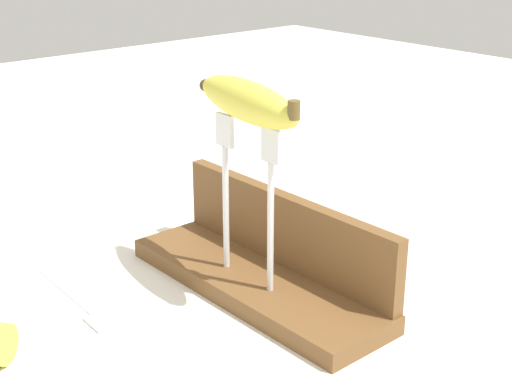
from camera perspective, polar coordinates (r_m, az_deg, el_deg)
name	(u,v)px	position (r m, az deg, el deg)	size (l,w,h in m)	color
ground_plane	(256,291)	(0.86, 0.00, -7.60)	(3.00, 3.00, 0.00)	white
wooden_board	(256,283)	(0.85, 0.00, -6.96)	(0.34, 0.11, 0.02)	brown
board_backstop	(286,230)	(0.86, 2.28, -2.88)	(0.33, 0.02, 0.09)	brown
fork_stand_center	(247,187)	(0.80, -0.67, 0.39)	(0.10, 0.01, 0.18)	silver
banana_raised_center	(247,101)	(0.77, -0.70, 6.99)	(0.19, 0.07, 0.04)	#DBD147
fork_fallen_near	(83,304)	(0.85, -13.11, -8.34)	(0.17, 0.03, 0.01)	silver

